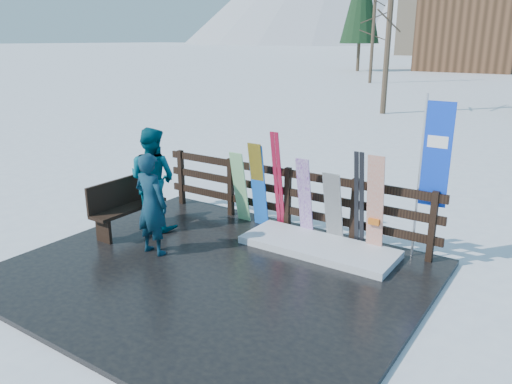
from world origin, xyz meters
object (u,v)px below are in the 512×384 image
Objects in this scene: snowboard_0 at (258,186)px; snowboard_1 at (240,187)px; snowboard_3 at (305,198)px; person_back at (152,179)px; snowboard_4 at (333,208)px; bench at (126,204)px; snowboard_2 at (258,185)px; person_front at (151,204)px; snowboard_5 at (375,205)px; rental_flag at (432,161)px.

snowboard_0 is 1.13× the size of snowboard_1.
snowboard_3 is 0.78× the size of person_back.
bench is at bearing -155.49° from snowboard_4.
snowboard_2 is at bearing 180.00° from snowboard_3.
person_front is at bearing -110.61° from snowboard_0.
snowboard_5 reaches higher than snowboard_0.
snowboard_4 is (1.52, 0.00, -0.16)m from snowboard_2.
snowboard_0 is (1.85, 1.53, 0.27)m from bench.
bench is 2.42m from snowboard_2.
rental_flag is (2.01, 0.27, 0.88)m from snowboard_3.
snowboard_3 is at bearing -172.36° from rental_flag.
snowboard_5 reaches higher than snowboard_3.
snowboard_2 is (-0.00, 0.00, 0.02)m from snowboard_0.
snowboard_2 is at bearing -0.00° from snowboard_1.
snowboard_5 is at bearing 0.00° from snowboard_1.
bench is 1.07× the size of snowboard_1.
snowboard_2 is 1.52m from snowboard_4.
bench is 5.27m from rental_flag.
bench is 1.15× the size of snowboard_4.
snowboard_3 is 2.21m from rental_flag.
rental_flag is 1.55× the size of person_front.
snowboard_1 is 1.07× the size of snowboard_4.
snowboard_4 is (1.93, 0.00, -0.05)m from snowboard_1.
snowboard_3 is (2.82, 1.53, 0.21)m from bench.
bench is at bearing 44.40° from person_back.
rental_flag reaches higher than snowboard_5.
snowboard_0 is 1.07× the size of snowboard_3.
person_back is (0.30, 0.40, 0.42)m from bench.
bench is 0.93× the size of snowboard_2.
snowboard_3 is 2.62m from person_front.
person_back is (-3.79, -1.13, 0.11)m from snowboard_5.
snowboard_2 is (1.85, 1.53, 0.28)m from bench.
rental_flag is at bearing 7.64° from snowboard_3.
snowboard_5 is 0.89× the size of person_back.
bench is at bearing -133.10° from snowboard_1.
snowboard_1 is 1.38m from snowboard_3.
snowboard_1 is 3.53m from rental_flag.
snowboard_5 reaches higher than bench.
person_back is at bearing -143.91° from snowboard_2.
snowboard_1 is at bearing -175.45° from rental_flag.
person_front is at bearing -138.80° from snowboard_4.
bench is 3.70m from snowboard_4.
rental_flag is at bearing -149.38° from person_front.
snowboard_5 is at bearing 0.00° from snowboard_2.
snowboard_4 is 0.79× the size of snowboard_5.
bench is at bearing -151.44° from snowboard_3.
snowboard_5 is (2.65, 0.00, 0.14)m from snowboard_1.
snowboard_0 is at bearing -111.09° from person_front.
snowboard_4 reaches higher than bench.
snowboard_4 is 0.75m from snowboard_5.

